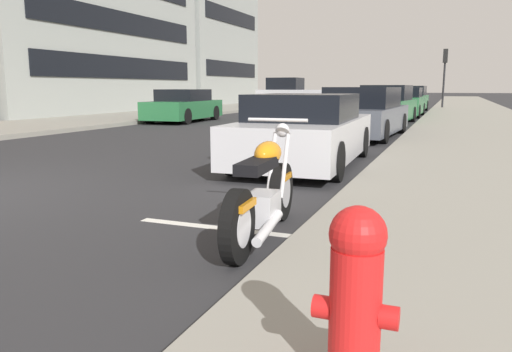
% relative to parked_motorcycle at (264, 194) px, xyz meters
% --- Properties ---
extents(sidewalk_near_curb, '(120.00, 4.40, 0.14)m').
position_rel_parked_motorcycle_xyz_m(sidewalk_near_curb, '(12.14, -2.56, -0.35)').
color(sidewalk_near_curb, gray).
rests_on(sidewalk_near_curb, ground).
extents(sidewalk_far_curb, '(120.00, 5.00, 0.14)m').
position_rel_parked_motorcycle_xyz_m(sidewalk_far_curb, '(12.14, 12.16, -0.35)').
color(sidewalk_far_curb, gray).
rests_on(sidewalk_far_curb, ground).
extents(parking_stall_stripe, '(0.12, 2.20, 0.01)m').
position_rel_parked_motorcycle_xyz_m(parking_stall_stripe, '(0.14, 0.34, -0.42)').
color(parking_stall_stripe, silver).
rests_on(parking_stall_stripe, ground).
extents(parked_motorcycle, '(2.05, 0.62, 1.11)m').
position_rel_parked_motorcycle_xyz_m(parked_motorcycle, '(0.00, 0.00, 0.00)').
color(parked_motorcycle, black).
rests_on(parked_motorcycle, ground).
extents(parked_car_near_corner, '(4.44, 1.97, 1.30)m').
position_rel_parked_motorcycle_xyz_m(parked_car_near_corner, '(4.46, 0.87, 0.19)').
color(parked_car_near_corner, silver).
rests_on(parked_car_near_corner, ground).
extents(parked_car_at_intersection, '(4.78, 2.07, 1.42)m').
position_rel_parked_motorcycle_xyz_m(parked_car_at_intersection, '(10.17, 0.76, 0.25)').
color(parked_car_at_intersection, '#4C515B').
rests_on(parked_car_at_intersection, ground).
extents(parked_car_far_down_curb, '(4.37, 2.06, 1.49)m').
position_rel_parked_motorcycle_xyz_m(parked_car_far_down_curb, '(15.96, 0.84, 0.27)').
color(parked_car_far_down_curb, '#236638').
rests_on(parked_car_far_down_curb, ground).
extents(parked_car_across_street, '(4.36, 1.98, 1.40)m').
position_rel_parked_motorcycle_xyz_m(parked_car_across_street, '(21.11, 0.73, 0.24)').
color(parked_car_across_street, '#236638').
rests_on(parked_car_across_street, ground).
extents(parked_car_second_in_row, '(4.07, 2.01, 1.49)m').
position_rel_parked_motorcycle_xyz_m(parked_car_second_in_row, '(26.69, 0.83, 0.29)').
color(parked_car_second_in_row, '#236638').
rests_on(parked_car_second_in_row, ground).
extents(crossing_truck, '(2.07, 5.18, 2.00)m').
position_rel_parked_motorcycle_xyz_m(crossing_truck, '(26.27, 7.65, 0.50)').
color(crossing_truck, '#B7B7BC').
rests_on(crossing_truck, ground).
extents(car_opposite_curb, '(4.46, 2.01, 1.33)m').
position_rel_parked_motorcycle_xyz_m(car_opposite_curb, '(13.98, 8.78, 0.21)').
color(car_opposite_curb, '#236638').
rests_on(car_opposite_curb, ground).
extents(fire_hydrant, '(0.24, 0.36, 0.80)m').
position_rel_parked_motorcycle_xyz_m(fire_hydrant, '(-2.31, -1.28, 0.14)').
color(fire_hydrant, red).
rests_on(fire_hydrant, sidewalk_near_curb).
extents(traffic_signal_near_corner, '(0.36, 0.28, 3.64)m').
position_rel_parked_motorcycle_xyz_m(traffic_signal_near_corner, '(30.00, -0.95, 2.35)').
color(traffic_signal_near_corner, black).
rests_on(traffic_signal_near_corner, sidewalk_near_curb).
extents(townhouse_near_left, '(15.40, 11.12, 10.96)m').
position_rel_parked_motorcycle_xyz_m(townhouse_near_left, '(18.00, 19.98, 5.06)').
color(townhouse_near_left, '#939993').
rests_on(townhouse_near_left, ground).
extents(townhouse_far_uphill, '(10.71, 8.30, 12.60)m').
position_rel_parked_motorcycle_xyz_m(townhouse_far_uphill, '(31.70, 18.57, 5.88)').
color(townhouse_far_uphill, '#939993').
rests_on(townhouse_far_uphill, ground).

